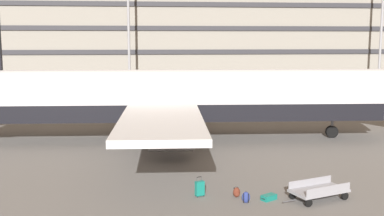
% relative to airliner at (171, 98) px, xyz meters
% --- Properties ---
extents(ground_plane, '(600.00, 600.00, 0.00)m').
position_rel_airliner_xyz_m(ground_plane, '(-4.95, -0.18, -3.04)').
color(ground_plane, slate).
extents(terminal_structure, '(167.78, 16.36, 14.27)m').
position_rel_airliner_xyz_m(terminal_structure, '(-4.95, 46.39, 4.10)').
color(terminal_structure, gray).
rests_on(terminal_structure, ground_plane).
extents(airliner, '(36.55, 29.40, 10.77)m').
position_rel_airliner_xyz_m(airliner, '(0.00, 0.00, 0.00)').
color(airliner, silver).
rests_on(airliner, ground_plane).
extents(light_mast_left, '(1.80, 0.50, 18.97)m').
position_rel_airliner_xyz_m(light_mast_left, '(-4.10, 32.99, 8.09)').
color(light_mast_left, gray).
rests_on(light_mast_left, ground_plane).
extents(suitcase_scuffed, '(0.80, 0.70, 0.25)m').
position_rel_airliner_xyz_m(suitcase_scuffed, '(3.70, -13.52, -2.91)').
color(suitcase_scuffed, '#147266').
rests_on(suitcase_scuffed, ground_plane).
extents(suitcase_navy, '(0.47, 0.36, 0.93)m').
position_rel_airliner_xyz_m(suitcase_navy, '(0.62, -12.73, -2.65)').
color(suitcase_navy, '#147266').
rests_on(suitcase_navy, ground_plane).
extents(backpack_large, '(0.34, 0.32, 0.51)m').
position_rel_airliner_xyz_m(backpack_large, '(2.31, -13.01, -2.81)').
color(backpack_large, '#592619').
rests_on(backpack_large, ground_plane).
extents(backpack_orange, '(0.40, 0.30, 0.56)m').
position_rel_airliner_xyz_m(backpack_orange, '(2.58, -13.79, -2.79)').
color(backpack_orange, navy).
rests_on(backpack_orange, ground_plane).
extents(baggage_cart, '(3.33, 2.12, 0.82)m').
position_rel_airliner_xyz_m(baggage_cart, '(5.97, -13.68, -2.61)').
color(baggage_cart, gray).
rests_on(baggage_cart, ground_plane).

